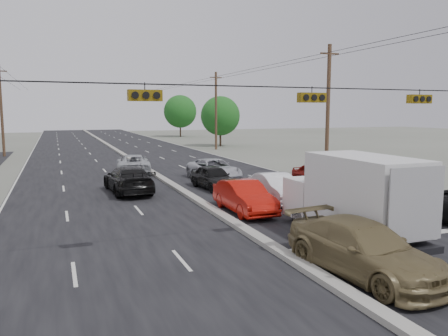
{
  "coord_description": "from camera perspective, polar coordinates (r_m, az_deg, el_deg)",
  "views": [
    {
      "loc": [
        -7.15,
        -13.62,
        4.96
      ],
      "look_at": [
        0.52,
        6.19,
        2.2
      ],
      "focal_mm": 35.0,
      "sensor_mm": 36.0,
      "label": 1
    }
  ],
  "objects": [
    {
      "name": "tree_right_far",
      "position": [
        86.77,
        -5.75,
        7.36
      ],
      "size": [
        6.4,
        6.4,
        8.16
      ],
      "color": "#382619",
      "rests_on": "ground"
    },
    {
      "name": "utility_pole_left_c",
      "position": [
        53.89,
        -27.07,
        6.75
      ],
      "size": [
        1.6,
        0.3,
        10.0
      ],
      "color": "#422D1E",
      "rests_on": "ground"
    },
    {
      "name": "oncoming_far",
      "position": [
        35.8,
        -11.78,
        0.51
      ],
      "size": [
        3.25,
        5.8,
        1.53
      ],
      "primitive_type": "imported",
      "rotation": [
        0.0,
        0.0,
        3.01
      ],
      "color": "#AAADB1",
      "rests_on": "ground"
    },
    {
      "name": "utility_pole_right_b",
      "position": [
        34.72,
        13.41,
        7.44
      ],
      "size": [
        1.6,
        0.3,
        10.0
      ],
      "color": "#422D1E",
      "rests_on": "ground"
    },
    {
      "name": "queue_car_c",
      "position": [
        31.66,
        -1.32,
        -0.23
      ],
      "size": [
        2.98,
        5.66,
        1.52
      ],
      "primitive_type": "imported",
      "rotation": [
        0.0,
        0.0,
        0.09
      ],
      "color": "silver",
      "rests_on": "ground"
    },
    {
      "name": "queue_car_e",
      "position": [
        30.37,
        12.04,
        -0.85
      ],
      "size": [
        2.15,
        4.21,
        1.37
      ],
      "primitive_type": "imported",
      "rotation": [
        0.0,
        0.0,
        0.14
      ],
      "color": "maroon",
      "rests_on": "ground"
    },
    {
      "name": "queue_car_b",
      "position": [
        24.15,
        6.9,
        -2.64
      ],
      "size": [
        1.9,
        4.77,
        1.54
      ],
      "primitive_type": "imported",
      "rotation": [
        0.0,
        0.0,
        -0.06
      ],
      "color": "white",
      "rests_on": "ground"
    },
    {
      "name": "road_surface",
      "position": [
        44.48,
        -11.79,
        0.84
      ],
      "size": [
        20.0,
        160.0,
        0.02
      ],
      "primitive_type": "cube",
      "color": "black",
      "rests_on": "ground"
    },
    {
      "name": "utility_pole_right_c",
      "position": [
        57.11,
        -1.06,
        7.54
      ],
      "size": [
        1.6,
        0.3,
        10.0
      ],
      "color": "#422D1E",
      "rests_on": "ground"
    },
    {
      "name": "red_sedan",
      "position": [
        21.54,
        2.66,
        -3.81
      ],
      "size": [
        1.65,
        4.72,
        1.55
      ],
      "primitive_type": "imported",
      "rotation": [
        0.0,
        0.0,
        0.0
      ],
      "color": "#B7140B",
      "rests_on": "ground"
    },
    {
      "name": "queue_car_a",
      "position": [
        28.01,
        -1.37,
        -1.25
      ],
      "size": [
        2.21,
        4.57,
        1.5
      ],
      "primitive_type": "imported",
      "rotation": [
        0.0,
        0.0,
        0.1
      ],
      "color": "black",
      "rests_on": "ground"
    },
    {
      "name": "tan_sedan",
      "position": [
        14.09,
        17.69,
        -10.09
      ],
      "size": [
        2.85,
        5.79,
        1.62
      ],
      "primitive_type": "imported",
      "rotation": [
        0.0,
        0.0,
        0.11
      ],
      "color": "brown",
      "rests_on": "ground"
    },
    {
      "name": "ground",
      "position": [
        16.16,
        6.32,
        -10.52
      ],
      "size": [
        200.0,
        200.0,
        0.0
      ],
      "primitive_type": "plane",
      "color": "#606356",
      "rests_on": "ground"
    },
    {
      "name": "box_truck",
      "position": [
        17.62,
        16.52,
        -3.56
      ],
      "size": [
        2.35,
        6.56,
        3.32
      ],
      "rotation": [
        0.0,
        0.0,
        -0.0
      ],
      "color": "black",
      "rests_on": "ground"
    },
    {
      "name": "oncoming_near",
      "position": [
        27.32,
        -12.4,
        -1.49
      ],
      "size": [
        2.62,
        5.76,
        1.64
      ],
      "primitive_type": "imported",
      "rotation": [
        0.0,
        0.0,
        3.2
      ],
      "color": "black",
      "rests_on": "ground"
    },
    {
      "name": "center_median",
      "position": [
        44.47,
        -11.79,
        0.97
      ],
      "size": [
        0.5,
        160.0,
        0.2
      ],
      "primitive_type": "cube",
      "color": "gray",
      "rests_on": "ground"
    },
    {
      "name": "tree_right_mid",
      "position": [
        62.67,
        -0.48,
        6.83
      ],
      "size": [
        5.6,
        5.6,
        7.14
      ],
      "color": "#382619",
      "rests_on": "ground"
    },
    {
      "name": "traffic_signals",
      "position": [
        16.09,
        11.08,
        9.17
      ],
      "size": [
        25.0,
        0.3,
        0.54
      ],
      "color": "black",
      "rests_on": "ground"
    }
  ]
}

